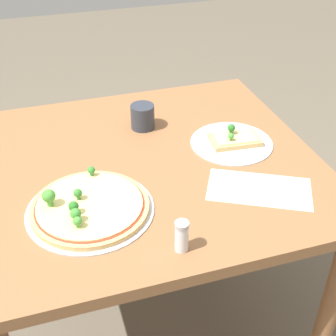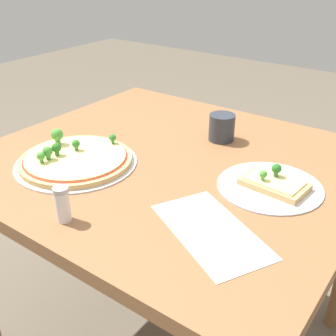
# 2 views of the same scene
# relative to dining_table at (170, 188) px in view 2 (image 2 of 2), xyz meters

# --- Properties ---
(ground_plane) EXTENTS (8.00, 8.00, 0.00)m
(ground_plane) POSITION_rel_dining_table_xyz_m (0.00, 0.00, -0.62)
(ground_plane) COLOR brown
(dining_table) EXTENTS (1.04, 0.94, 0.72)m
(dining_table) POSITION_rel_dining_table_xyz_m (0.00, 0.00, 0.00)
(dining_table) COLOR brown
(dining_table) RESTS_ON ground_plane
(pizza_tray_whole) EXTENTS (0.34, 0.34, 0.07)m
(pizza_tray_whole) POSITION_rel_dining_table_xyz_m (0.20, 0.18, 0.11)
(pizza_tray_whole) COLOR silver
(pizza_tray_whole) RESTS_ON dining_table
(pizza_tray_slice) EXTENTS (0.26, 0.26, 0.06)m
(pizza_tray_slice) POSITION_rel_dining_table_xyz_m (-0.30, -0.02, 0.11)
(pizza_tray_slice) COLOR silver
(pizza_tray_slice) RESTS_ON dining_table
(drinking_cup) EXTENTS (0.08, 0.08, 0.08)m
(drinking_cup) POSITION_rel_dining_table_xyz_m (-0.05, -0.20, 0.14)
(drinking_cup) COLOR #2D333D
(drinking_cup) RESTS_ON dining_table
(condiment_shaker) EXTENTS (0.03, 0.03, 0.08)m
(condiment_shaker) POSITION_rel_dining_table_xyz_m (0.01, 0.38, 0.14)
(condiment_shaker) COLOR silver
(condiment_shaker) RESTS_ON dining_table
(paper_menu) EXTENTS (0.32, 0.26, 0.00)m
(paper_menu) POSITION_rel_dining_table_xyz_m (-0.27, 0.23, 0.10)
(paper_menu) COLOR silver
(paper_menu) RESTS_ON dining_table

